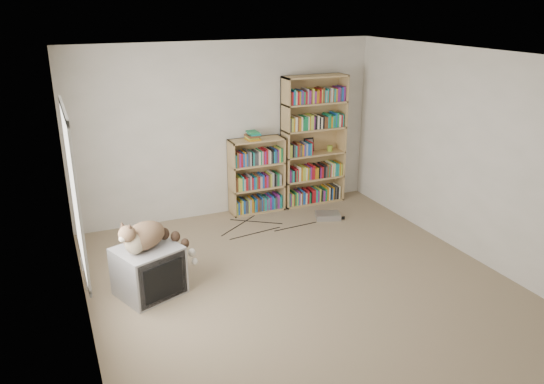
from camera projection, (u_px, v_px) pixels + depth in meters
name	position (u px, v px, depth m)	size (l,w,h in m)	color
floor	(304.00, 288.00, 5.89)	(4.50, 5.00, 0.01)	gray
wall_back	(228.00, 130.00, 7.62)	(4.50, 0.02, 2.50)	silver
wall_front	(489.00, 299.00, 3.31)	(4.50, 0.02, 2.50)	silver
wall_left	(77.00, 214.00, 4.62)	(0.02, 5.00, 2.50)	silver
wall_right	(475.00, 157.00, 6.31)	(0.02, 5.00, 2.50)	silver
ceiling	(310.00, 57.00, 5.04)	(4.50, 5.00, 0.02)	white
window	(74.00, 191.00, 4.74)	(0.02, 1.22, 1.52)	white
crt_tv	(148.00, 271.00, 5.69)	(0.79, 0.75, 0.54)	#A0A0A3
cat	(151.00, 238.00, 5.58)	(0.87, 0.58, 0.62)	#3A2517
bookcase_tall	(313.00, 144.00, 8.10)	(0.99, 0.30, 1.98)	tan
bookcase_short	(256.00, 178.00, 7.89)	(0.81, 0.30, 1.12)	tan
book_stack	(253.00, 136.00, 7.60)	(0.18, 0.23, 0.12)	#A7161E
green_mug	(329.00, 148.00, 8.22)	(0.08, 0.08, 0.09)	#86A62F
framed_print	(309.00, 145.00, 8.16)	(0.16, 0.01, 0.22)	black
dvd_player	(328.00, 216.00, 7.75)	(0.35, 0.25, 0.08)	#A6A6AB
wall_outlet	(82.00, 264.00, 5.73)	(0.01, 0.08, 0.13)	silver
floor_cables	(262.00, 227.00, 7.46)	(1.20, 0.70, 0.01)	black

